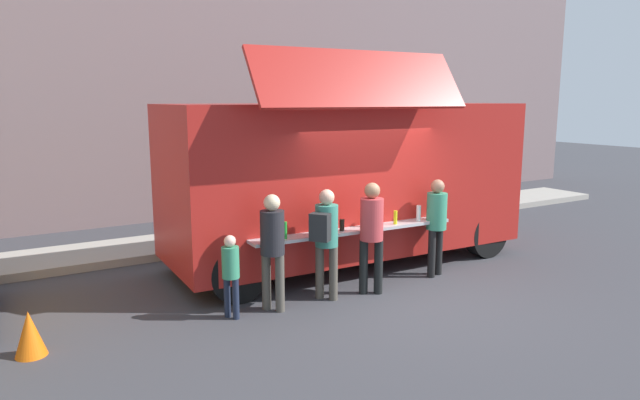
% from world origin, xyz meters
% --- Properties ---
extents(ground_plane, '(60.00, 60.00, 0.00)m').
position_xyz_m(ground_plane, '(0.00, 0.00, 0.00)').
color(ground_plane, '#38383D').
extents(curb_strip, '(28.00, 1.60, 0.15)m').
position_xyz_m(curb_strip, '(-3.67, 4.46, 0.07)').
color(curb_strip, '#9E998E').
rests_on(curb_strip, ground).
extents(building_behind, '(32.00, 2.40, 7.34)m').
position_xyz_m(building_behind, '(-2.67, 8.36, 3.67)').
color(building_behind, slate).
rests_on(building_behind, ground).
extents(food_truck_main, '(6.50, 3.05, 3.71)m').
position_xyz_m(food_truck_main, '(0.33, 1.83, 1.59)').
color(food_truck_main, '#AD201A').
rests_on(food_truck_main, ground).
extents(traffic_cone_orange, '(0.36, 0.36, 0.55)m').
position_xyz_m(traffic_cone_orange, '(-5.00, 0.50, 0.28)').
color(traffic_cone_orange, orange).
rests_on(traffic_cone_orange, ground).
extents(trash_bin, '(0.60, 0.60, 0.93)m').
position_xyz_m(trash_bin, '(4.66, 4.16, 0.47)').
color(trash_bin, '#2E5B3A').
rests_on(trash_bin, ground).
extents(customer_front_ordering, '(0.35, 0.35, 1.74)m').
position_xyz_m(customer_front_ordering, '(-0.30, 0.21, 1.04)').
color(customer_front_ordering, black).
rests_on(customer_front_ordering, ground).
extents(customer_mid_with_backpack, '(0.54, 0.50, 1.68)m').
position_xyz_m(customer_mid_with_backpack, '(-1.05, 0.33, 1.03)').
color(customer_mid_with_backpack, '#4F483E').
rests_on(customer_mid_with_backpack, ground).
extents(customer_rear_waiting, '(0.34, 0.34, 1.68)m').
position_xyz_m(customer_rear_waiting, '(-1.91, 0.35, 1.00)').
color(customer_rear_waiting, '#4E483F').
rests_on(customer_rear_waiting, ground).
extents(customer_extra_browsing, '(0.34, 0.34, 1.66)m').
position_xyz_m(customer_extra_browsing, '(1.17, 0.38, 0.99)').
color(customer_extra_browsing, black).
rests_on(customer_extra_browsing, ground).
extents(child_near_queue, '(0.24, 0.24, 1.17)m').
position_xyz_m(child_near_queue, '(-2.53, 0.38, 0.70)').
color(child_near_queue, '#1C2439').
rests_on(child_near_queue, ground).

